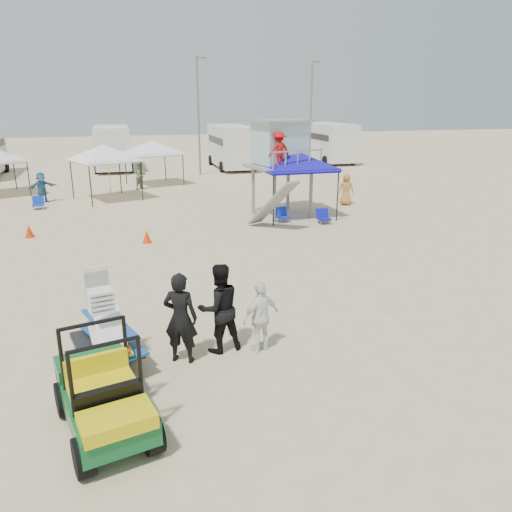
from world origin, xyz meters
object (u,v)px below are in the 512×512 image
object	(u,v)px
utility_cart	(102,389)
canopy_blue	(294,153)
man_left	(181,318)
lifeguard_tower	(280,147)
surf_trailer	(104,330)

from	to	relation	value
utility_cart	canopy_blue	world-z (taller)	canopy_blue
man_left	canopy_blue	bearing A→B (deg)	-93.63
utility_cart	lifeguard_tower	size ratio (longest dim) A/B	0.60
man_left	lifeguard_tower	xyz separation A→B (m)	(6.19, 12.49, 2.19)
surf_trailer	lifeguard_tower	world-z (taller)	lifeguard_tower
man_left	lifeguard_tower	bearing A→B (deg)	-90.89
surf_trailer	canopy_blue	size ratio (longest dim) A/B	0.65
man_left	lifeguard_tower	distance (m)	14.11
utility_cart	surf_trailer	xyz separation A→B (m)	(0.00, 2.33, -0.08)
man_left	lifeguard_tower	world-z (taller)	lifeguard_tower
utility_cart	lifeguard_tower	xyz separation A→B (m)	(7.70, 14.52, 2.33)
canopy_blue	surf_trailer	bearing A→B (deg)	-124.91
man_left	canopy_blue	distance (m)	14.07
surf_trailer	utility_cart	bearing A→B (deg)	-90.11
lifeguard_tower	canopy_blue	size ratio (longest dim) A/B	1.23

